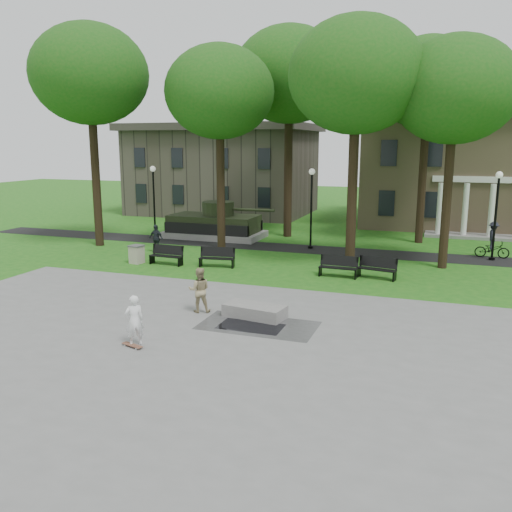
{
  "coord_description": "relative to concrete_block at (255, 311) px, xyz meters",
  "views": [
    {
      "loc": [
        7.95,
        -18.75,
        6.16
      ],
      "look_at": [
        0.39,
        2.78,
        1.4
      ],
      "focal_mm": 38.0,
      "sensor_mm": 36.0,
      "label": 1
    }
  ],
  "objects": [
    {
      "name": "ground",
      "position": [
        -1.73,
        1.17,
        -0.24
      ],
      "size": [
        120.0,
        120.0,
        0.0
      ],
      "primitive_type": "plane",
      "color": "#1A5C15",
      "rests_on": "ground"
    },
    {
      "name": "plaza",
      "position": [
        -1.73,
        -3.83,
        -0.23
      ],
      "size": [
        22.0,
        16.0,
        0.02
      ],
      "primitive_type": "cube",
      "color": "gray",
      "rests_on": "ground"
    },
    {
      "name": "footpath",
      "position": [
        -1.73,
        13.17,
        -0.24
      ],
      "size": [
        44.0,
        2.6,
        0.01
      ],
      "primitive_type": "cube",
      "color": "black",
      "rests_on": "ground"
    },
    {
      "name": "building_right",
      "position": [
        8.27,
        27.16,
        4.1
      ],
      "size": [
        17.0,
        12.0,
        8.6
      ],
      "color": "#9E8460",
      "rests_on": "ground"
    },
    {
      "name": "building_left",
      "position": [
        -12.73,
        27.67,
        3.35
      ],
      "size": [
        15.0,
        10.0,
        7.2
      ],
      "primitive_type": "cube",
      "color": "#4C443D",
      "rests_on": "ground"
    },
    {
      "name": "tree_0",
      "position": [
        -13.73,
        10.17,
        9.78
      ],
      "size": [
        6.8,
        6.8,
        12.97
      ],
      "color": "black",
      "rests_on": "ground"
    },
    {
      "name": "tree_1",
      "position": [
        -6.23,
        11.67,
        8.71
      ],
      "size": [
        6.2,
        6.2,
        11.63
      ],
      "color": "black",
      "rests_on": "ground"
    },
    {
      "name": "tree_2",
      "position": [
        1.77,
        9.67,
        9.07
      ],
      "size": [
        6.6,
        6.6,
        12.16
      ],
      "color": "black",
      "rests_on": "ground"
    },
    {
      "name": "tree_3",
      "position": [
        6.27,
        10.67,
        8.35
      ],
      "size": [
        6.0,
        6.0,
        11.19
      ],
      "color": "black",
      "rests_on": "ground"
    },
    {
      "name": "tree_4",
      "position": [
        -3.73,
        17.17,
        10.15
      ],
      "size": [
        7.2,
        7.2,
        13.5
      ],
      "color": "black",
      "rests_on": "ground"
    },
    {
      "name": "tree_5",
      "position": [
        4.77,
        17.67,
        9.42
      ],
      "size": [
        6.4,
        6.4,
        12.44
      ],
      "color": "black",
      "rests_on": "ground"
    },
    {
      "name": "lamp_left",
      "position": [
        -11.73,
        13.47,
        2.55
      ],
      "size": [
        0.36,
        0.36,
        4.73
      ],
      "color": "black",
      "rests_on": "ground"
    },
    {
      "name": "lamp_mid",
      "position": [
        -1.23,
        13.47,
        2.55
      ],
      "size": [
        0.36,
        0.36,
        4.73
      ],
      "color": "black",
      "rests_on": "ground"
    },
    {
      "name": "lamp_right",
      "position": [
        8.77,
        13.47,
        2.55
      ],
      "size": [
        0.36,
        0.36,
        4.73
      ],
      "color": "black",
      "rests_on": "ground"
    },
    {
      "name": "tank_monument",
      "position": [
        -8.18,
        15.17,
        0.61
      ],
      "size": [
        7.45,
        3.4,
        2.4
      ],
      "color": "gray",
      "rests_on": "ground"
    },
    {
      "name": "puddle",
      "position": [
        0.22,
        -1.03,
        -0.22
      ],
      "size": [
        2.2,
        1.2,
        0.0
      ],
      "primitive_type": "cube",
      "color": "black",
      "rests_on": "plaza"
    },
    {
      "name": "concrete_block",
      "position": [
        0.0,
        0.0,
        0.0
      ],
      "size": [
        2.32,
        1.32,
        0.45
      ],
      "primitive_type": "cube",
      "rotation": [
        0.0,
        0.0,
        -0.15
      ],
      "color": "gray",
      "rests_on": "plaza"
    },
    {
      "name": "skateboard",
      "position": [
        -2.57,
        -4.02,
        -0.19
      ],
      "size": [
        0.8,
        0.42,
        0.07
      ],
      "primitive_type": "cube",
      "rotation": [
        0.0,
        0.0,
        -0.29
      ],
      "color": "brown",
      "rests_on": "plaza"
    },
    {
      "name": "skateboarder",
      "position": [
        -2.57,
        -3.85,
        0.58
      ],
      "size": [
        0.68,
        0.68,
        1.6
      ],
      "primitive_type": "imported",
      "rotation": [
        0.0,
        0.0,
        3.93
      ],
      "color": "white",
      "rests_on": "plaza"
    },
    {
      "name": "friend_watching",
      "position": [
        -2.13,
        -0.1,
        0.62
      ],
      "size": [
        1.0,
        0.9,
        1.68
      ],
      "primitive_type": "imported",
      "rotation": [
        0.0,
        0.0,
        3.53
      ],
      "color": "tan",
      "rests_on": "plaza"
    },
    {
      "name": "pedestrian_walker",
      "position": [
        -9.34,
        9.4,
        0.56
      ],
      "size": [
        1.0,
        0.57,
        1.62
      ],
      "primitive_type": "imported",
      "rotation": [
        0.0,
        0.0,
        -0.19
      ],
      "color": "#22262D",
      "rests_on": "ground"
    },
    {
      "name": "cyclist",
      "position": [
        8.8,
        14.12,
        0.58
      ],
      "size": [
        1.78,
        1.01,
        2.0
      ],
      "rotation": [
        0.0,
        0.0,
        1.56
      ],
      "color": "black",
      "rests_on": "ground"
    },
    {
      "name": "park_bench_0",
      "position": [
        -7.22,
        6.77,
        0.28
      ],
      "size": [
        1.82,
        0.61,
        1.0
      ],
      "rotation": [
        0.0,
        0.0,
        -0.05
      ],
      "color": "black",
      "rests_on": "ground"
    },
    {
      "name": "park_bench_1",
      "position": [
        -4.52,
        7.1,
        0.28
      ],
      "size": [
        1.85,
        0.77,
        1.0
      ],
      "rotation": [
        0.0,
        0.0,
        0.14
      ],
      "color": "black",
      "rests_on": "ground"
    },
    {
      "name": "park_bench_2",
      "position": [
        1.68,
        7.04,
        0.28
      ],
      "size": [
        1.82,
        0.6,
        1.0
      ],
      "rotation": [
        0.0,
        0.0,
        -0.04
      ],
      "color": "black",
      "rests_on": "ground"
    },
    {
      "name": "park_bench_3",
      "position": [
        3.42,
        7.32,
        0.28
      ],
      "size": [
        1.85,
        0.87,
        1.0
      ],
      "rotation": [
        0.0,
        0.0,
        -0.2
      ],
      "color": "black",
      "rests_on": "ground"
    },
    {
      "name": "trash_bin",
      "position": [
        -8.84,
        6.47,
        0.24
      ],
      "size": [
        0.76,
        0.76,
        0.96
      ],
      "rotation": [
        0.0,
        0.0,
        -0.17
      ],
      "color": "#BCB29A",
      "rests_on": "ground"
    }
  ]
}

